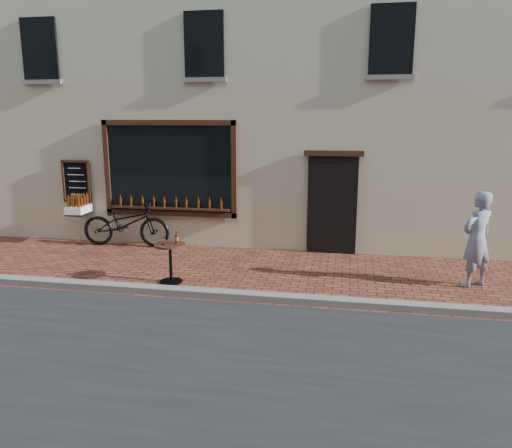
# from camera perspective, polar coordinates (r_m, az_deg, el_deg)

# --- Properties ---
(ground) EXTENTS (90.00, 90.00, 0.00)m
(ground) POSITION_cam_1_polar(r_m,az_deg,el_deg) (8.56, -5.41, -8.75)
(ground) COLOR #54261B
(ground) RESTS_ON ground
(kerb) EXTENTS (90.00, 0.25, 0.12)m
(kerb) POSITION_cam_1_polar(r_m,az_deg,el_deg) (8.72, -5.06, -7.92)
(kerb) COLOR slate
(kerb) RESTS_ON ground
(shop_building) EXTENTS (28.00, 6.20, 10.00)m
(shop_building) POSITION_cam_1_polar(r_m,az_deg,el_deg) (14.48, 1.69, 19.94)
(shop_building) COLOR beige
(shop_building) RESTS_ON ground
(cargo_bicycle) EXTENTS (2.47, 0.86, 1.19)m
(cargo_bicycle) POSITION_cam_1_polar(r_m,az_deg,el_deg) (12.29, -14.81, 0.14)
(cargo_bicycle) COLOR black
(cargo_bicycle) RESTS_ON ground
(bistro_table) EXTENTS (0.58, 0.58, 0.99)m
(bistro_table) POSITION_cam_1_polar(r_m,az_deg,el_deg) (9.42, -9.75, -3.51)
(bistro_table) COLOR black
(bistro_table) RESTS_ON ground
(pedestrian) EXTENTS (0.77, 0.72, 1.76)m
(pedestrian) POSITION_cam_1_polar(r_m,az_deg,el_deg) (9.83, 23.93, -1.63)
(pedestrian) COLOR gray
(pedestrian) RESTS_ON ground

